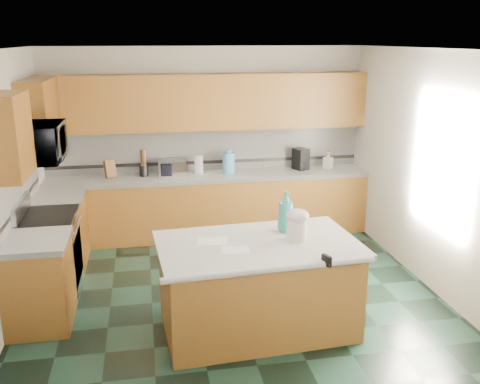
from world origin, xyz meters
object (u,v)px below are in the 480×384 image
object	(u,v)px
treat_jar	(297,230)
soap_bottle_island	(286,211)
island_base	(258,289)
island_top	(258,245)
toaster_oven	(173,168)
knife_block	(110,169)
coffee_maker	(301,159)

from	to	relation	value
treat_jar	soap_bottle_island	distance (m)	0.28
soap_bottle_island	island_base	bearing A→B (deg)	-149.62
island_top	treat_jar	bearing A→B (deg)	-3.08
island_base	toaster_oven	world-z (taller)	toaster_oven
soap_bottle_island	knife_block	world-z (taller)	soap_bottle_island
island_top	island_base	bearing A→B (deg)	176.23
island_top	treat_jar	size ratio (longest dim) A/B	9.12
knife_block	toaster_oven	size ratio (longest dim) A/B	0.64
treat_jar	soap_bottle_island	xyz separation A→B (m)	(-0.05, 0.26, 0.10)
treat_jar	coffee_maker	distance (m)	2.92
treat_jar	knife_block	size ratio (longest dim) A/B	0.85
island_base	soap_bottle_island	xyz separation A→B (m)	(0.34, 0.26, 0.70)
island_top	knife_block	world-z (taller)	knife_block
island_top	coffee_maker	size ratio (longest dim) A/B	6.13
island_base	island_top	size ratio (longest dim) A/B	0.95
treat_jar	toaster_oven	size ratio (longest dim) A/B	0.54
island_base	soap_bottle_island	world-z (taller)	soap_bottle_island
treat_jar	coffee_maker	world-z (taller)	coffee_maker
island_top	toaster_oven	bearing A→B (deg)	99.48
island_base	toaster_oven	bearing A→B (deg)	99.48
knife_block	coffee_maker	world-z (taller)	coffee_maker
treat_jar	soap_bottle_island	bearing A→B (deg)	112.37
soap_bottle_island	toaster_oven	distance (m)	2.69
toaster_oven	coffee_maker	distance (m)	1.90
knife_block	toaster_oven	world-z (taller)	knife_block
island_top	toaster_oven	distance (m)	2.85
island_base	island_top	world-z (taller)	island_top
toaster_oven	island_top	bearing A→B (deg)	-72.35
island_base	coffee_maker	size ratio (longest dim) A/B	5.81
island_base	treat_jar	xyz separation A→B (m)	(0.39, 0.00, 0.60)
soap_bottle_island	knife_block	xyz separation A→B (m)	(-1.86, 2.50, -0.09)
island_top	toaster_oven	size ratio (longest dim) A/B	4.96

